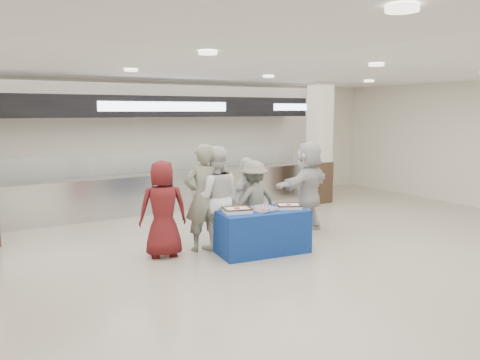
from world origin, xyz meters
TOP-DOWN VIEW (x-y plane):
  - ground at (0.00, 0.00)m, footprint 14.00×14.00m
  - serving_line at (0.00, 5.40)m, footprint 8.70×0.85m
  - column_right at (4.00, 4.20)m, footprint 0.55×0.55m
  - display_table at (0.15, 1.20)m, footprint 1.64×0.98m
  - sheet_cake_left at (-0.32, 1.27)m, footprint 0.52×0.45m
  - sheet_cake_right at (0.63, 1.08)m, footprint 0.51×0.46m
  - cupcake_tray at (0.16, 1.16)m, footprint 0.47×0.38m
  - civilian_maroon at (-1.40, 1.87)m, footprint 0.91×0.71m
  - soldier_a at (-0.67, 1.84)m, footprint 0.73×0.52m
  - chef_tall at (-0.43, 1.84)m, footprint 1.08×0.96m
  - chef_short at (0.39, 2.06)m, footprint 1.01×0.72m
  - soldier_b at (0.43, 1.90)m, footprint 1.01×0.60m
  - civilian_white at (1.78, 1.95)m, footprint 1.79×1.08m

SIDE VIEW (x-z plane):
  - ground at x=0.00m, z-range 0.00..0.00m
  - display_table at x=0.15m, z-range 0.00..0.75m
  - soldier_b at x=0.43m, z-range 0.00..1.53m
  - cupcake_tray at x=0.16m, z-range 0.75..0.82m
  - chef_short at x=0.39m, z-range 0.00..1.58m
  - sheet_cake_right at x=0.63m, z-range 0.75..0.84m
  - sheet_cake_left at x=-0.32m, z-range 0.75..0.84m
  - civilian_maroon at x=-1.40m, z-range 0.00..1.65m
  - chef_tall at x=-0.43m, z-range 0.00..1.84m
  - civilian_white at x=1.78m, z-range 0.00..1.84m
  - soldier_a at x=-0.67m, z-range 0.00..1.89m
  - serving_line at x=0.00m, z-range -0.24..2.56m
  - column_right at x=4.00m, z-range -0.07..3.13m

